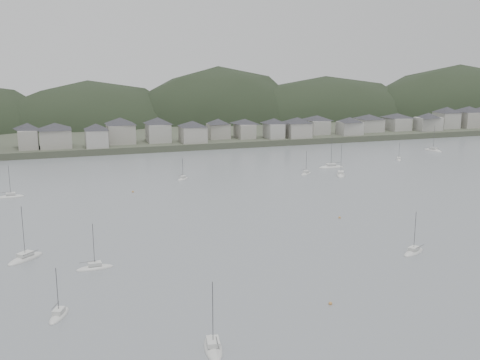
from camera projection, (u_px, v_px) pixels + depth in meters
name	position (u px, v px, depth m)	size (l,w,h in m)	color
ground	(363.00, 289.00, 109.49)	(900.00, 900.00, 0.00)	slate
far_shore_land	(137.00, 121.00, 382.80)	(900.00, 250.00, 3.00)	#383D2D
forested_ridge	(151.00, 145.00, 363.26)	(851.55, 103.94, 102.57)	black
waterfront_town	(267.00, 126.00, 293.27)	(451.48, 28.46, 12.92)	#9C998E
sailboat_lead	(414.00, 252.00, 129.56)	(7.90, 5.68, 10.45)	beige
moored_fleet	(241.00, 210.00, 164.69)	(258.74, 177.29, 14.05)	beige
mooring_buoys	(251.00, 226.00, 149.44)	(189.01, 118.73, 0.70)	#B27A3B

